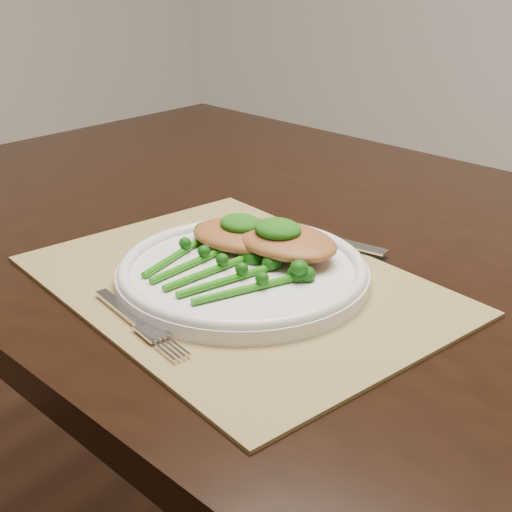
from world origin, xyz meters
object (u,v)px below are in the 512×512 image
Objects in this scene: dining_table at (340,470)px; placemat at (237,284)px; dinner_plate at (243,271)px; chicken_fillet_left at (248,235)px; broccolini_bundle at (210,271)px.

placemat is at bearing -97.33° from dining_table.
dinner_plate is (0.00, 0.01, 0.02)m from placemat.
placemat is 1.64× the size of dinner_plate.
dinner_plate reaches higher than dining_table.
placemat is (-0.04, -0.19, 0.37)m from dining_table.
placemat is at bearing -77.36° from chicken_fillet_left.
placemat is 3.38× the size of chicken_fillet_left.
dining_table is 9.27× the size of broccolini_bundle.
placemat reaches higher than dining_table.
placemat is at bearing -118.63° from dinner_plate.
placemat is 0.04m from broccolini_bundle.
broccolini_bundle is at bearing -116.43° from dinner_plate.
broccolini_bundle is (0.02, -0.09, -0.01)m from chicken_fillet_left.
placemat is 0.02m from dinner_plate.
chicken_fillet_left is at bearing 109.46° from broccolini_bundle.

